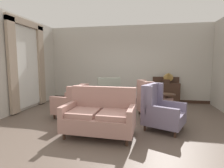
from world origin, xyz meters
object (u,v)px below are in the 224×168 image
Objects in this scene: armchair_foreground_right at (151,102)px; side_table at (167,104)px; coffee_table at (112,107)px; porcelain_vase at (113,99)px; armchair_back_corner at (108,96)px; settee at (100,116)px; armchair_beside_settee at (72,103)px; sideboard at (166,92)px; armchair_near_sideboard at (160,111)px; gramophone at (168,76)px.

armchair_foreground_right reaches higher than side_table.
coffee_table is 0.81× the size of armchair_foreground_right.
porcelain_vase is at bearing 95.50° from armchair_foreground_right.
armchair_back_corner reaches higher than coffee_table.
settee reaches higher than armchair_beside_settee.
armchair_foreground_right is 1.52× the size of side_table.
armchair_beside_settee is 3.68m from sideboard.
armchair_foreground_right is 1.92m from sideboard.
coffee_table is at bearing 96.42° from armchair_foreground_right.
armchair_foreground_right reaches higher than porcelain_vase.
armchair_back_corner reaches higher than settee.
porcelain_vase is at bearing 93.65° from armchair_near_sideboard.
armchair_back_corner is (-0.33, 1.08, 0.08)m from coffee_table.
sideboard reaches higher than side_table.
coffee_table is 1.13m from armchair_back_corner.
side_table is at bearing 17.09° from coffee_table.
armchair_back_corner is at bearing 161.42° from side_table.
armchair_near_sideboard is 2.80m from sideboard.
side_table is (2.68, 0.43, 0.00)m from armchair_beside_settee.
armchair_beside_settee reaches higher than coffee_table.
settee is 3.82m from gramophone.
coffee_table is at bearing 87.45° from settee.
armchair_near_sideboard reaches higher than porcelain_vase.
armchair_near_sideboard is at bearing -106.04° from side_table.
armchair_beside_settee is (-0.85, -1.05, -0.04)m from armchair_back_corner.
side_table is at bearing -120.02° from armchair_foreground_right.
sideboard is (2.86, 2.32, 0.05)m from armchair_beside_settee.
settee is 3.82m from sideboard.
armchair_near_sideboard is 2.01× the size of gramophone.
armchair_beside_settee is at bearing -170.87° from side_table.
sideboard is at bearing 54.33° from porcelain_vase.
armchair_beside_settee is 1.36× the size of side_table.
sideboard reaches higher than coffee_table.
armchair_back_corner is 1.93m from side_table.
armchair_near_sideboard reaches higher than settee.
armchair_back_corner is 1.35m from armchair_beside_settee.
coffee_table is 2.92m from gramophone.
porcelain_vase is 2.86m from gramophone.
settee is at bearing -94.86° from coffee_table.
armchair_beside_settee is at bearing 82.10° from armchair_foreground_right.
armchair_near_sideboard is 0.92m from side_table.
settee is 1.60× the size of armchair_beside_settee.
coffee_table is 2.79× the size of porcelain_vase.
armchair_foreground_right reaches higher than armchair_beside_settee.
armchair_beside_settee is (-1.19, 0.01, -0.18)m from porcelain_vase.
porcelain_vase is 2.86m from sideboard.
porcelain_vase is at bearing -163.68° from side_table.
gramophone is at bearing -42.16° from armchair_foreground_right.
sideboard is at bearing 64.87° from settee.
gramophone is at bearing 138.46° from armchair_beside_settee.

